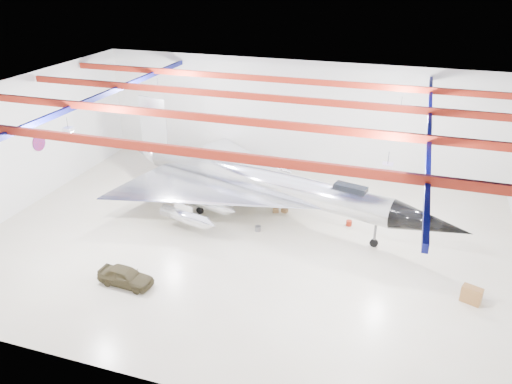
% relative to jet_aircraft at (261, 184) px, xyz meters
% --- Properties ---
extents(floor, '(40.00, 40.00, 0.00)m').
position_rel_jet_aircraft_xyz_m(floor, '(0.27, -4.36, -2.76)').
color(floor, '#C0B398').
rests_on(floor, ground).
extents(wall_back, '(40.00, 0.00, 40.00)m').
position_rel_jet_aircraft_xyz_m(wall_back, '(0.27, 10.64, 2.74)').
color(wall_back, silver).
rests_on(wall_back, floor).
extents(wall_left, '(0.00, 30.00, 30.00)m').
position_rel_jet_aircraft_xyz_m(wall_left, '(-19.73, -4.36, 2.74)').
color(wall_left, silver).
rests_on(wall_left, floor).
extents(ceiling, '(40.00, 40.00, 0.00)m').
position_rel_jet_aircraft_xyz_m(ceiling, '(0.27, -4.36, 8.24)').
color(ceiling, '#0A0F38').
rests_on(ceiling, wall_back).
extents(ceiling_structure, '(39.50, 29.50, 1.08)m').
position_rel_jet_aircraft_xyz_m(ceiling_structure, '(0.27, -4.36, 7.56)').
color(ceiling_structure, maroon).
rests_on(ceiling_structure, ceiling).
extents(wall_roundel, '(0.10, 1.50, 1.50)m').
position_rel_jet_aircraft_xyz_m(wall_roundel, '(-19.67, -2.36, 2.24)').
color(wall_roundel, '#B21414').
rests_on(wall_roundel, wall_left).
extents(jet_aircraft, '(30.43, 21.39, 8.42)m').
position_rel_jet_aircraft_xyz_m(jet_aircraft, '(0.00, 0.00, 0.00)').
color(jet_aircraft, silver).
rests_on(jet_aircraft, floor).
extents(jeep, '(3.89, 1.77, 1.30)m').
position_rel_jet_aircraft_xyz_m(jeep, '(-5.44, -12.40, -2.11)').
color(jeep, '#3D351E').
rests_on(jeep, floor).
extents(desk, '(1.35, 1.00, 1.11)m').
position_rel_jet_aircraft_xyz_m(desk, '(16.17, -7.35, -2.21)').
color(desk, brown).
rests_on(desk, floor).
extents(crate_ply, '(0.50, 0.41, 0.34)m').
position_rel_jet_aircraft_xyz_m(crate_ply, '(-7.06, -1.68, -2.59)').
color(crate_ply, olive).
rests_on(crate_ply, floor).
extents(engine_drum, '(0.54, 0.54, 0.42)m').
position_rel_jet_aircraft_xyz_m(engine_drum, '(0.67, -2.86, -2.55)').
color(engine_drum, '#59595B').
rests_on(engine_drum, floor).
extents(parts_bin, '(0.62, 0.55, 0.36)m').
position_rel_jet_aircraft_xyz_m(parts_bin, '(1.12, 0.69, -2.58)').
color(parts_bin, olive).
rests_on(parts_bin, floor).
extents(crate_small, '(0.45, 0.39, 0.28)m').
position_rel_jet_aircraft_xyz_m(crate_small, '(-7.20, 1.03, -2.62)').
color(crate_small, '#59595B').
rests_on(crate_small, floor).
extents(tool_chest, '(0.53, 0.53, 0.43)m').
position_rel_jet_aircraft_xyz_m(tool_chest, '(7.41, 0.27, -2.55)').
color(tool_chest, '#A82510').
rests_on(tool_chest, floor).
extents(oil_barrel, '(0.60, 0.54, 0.35)m').
position_rel_jet_aircraft_xyz_m(oil_barrel, '(1.85, 0.90, -2.59)').
color(oil_barrel, olive).
rests_on(oil_barrel, floor).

